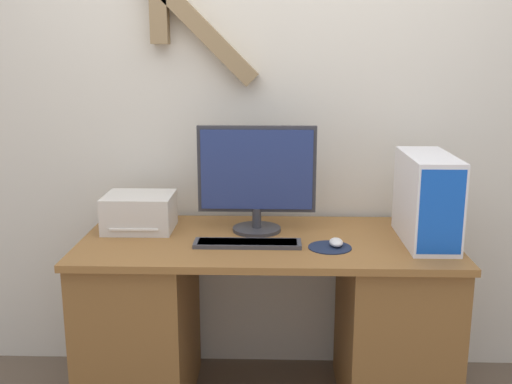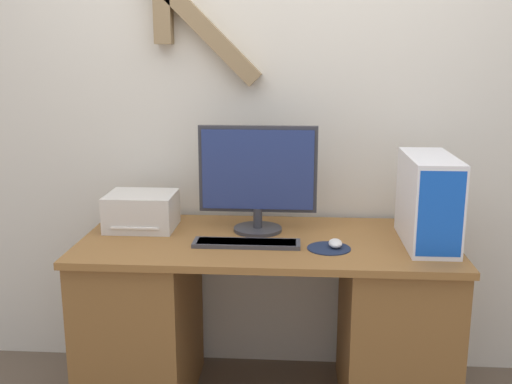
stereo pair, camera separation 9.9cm
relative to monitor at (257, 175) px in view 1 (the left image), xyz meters
The scene contains 8 objects.
wall_back 0.43m from the monitor, 82.07° to the left, with size 6.40×0.13×2.70m.
desk 0.66m from the monitor, 68.31° to the right, with size 1.61×0.73×0.80m.
monitor is the anchor object (origin of this frame).
keyboard 0.33m from the monitor, 98.51° to the right, with size 0.45×0.11×0.02m.
mousepad 0.47m from the monitor, 37.44° to the right, with size 0.18×0.18×0.00m.
mouse 0.47m from the monitor, 33.63° to the right, with size 0.06×0.09×0.03m.
computer_tower 0.74m from the monitor, 10.70° to the right, with size 0.19×0.46×0.38m.
printer 0.56m from the monitor, behind, with size 0.31×0.26×0.16m.
Camera 1 is at (0.02, -2.13, 1.59)m, focal length 42.00 mm.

